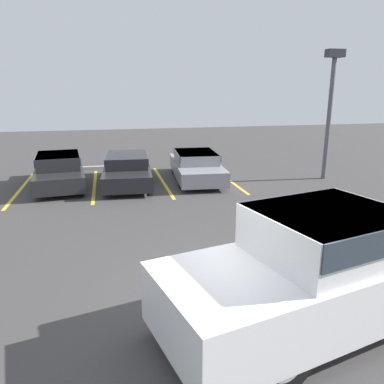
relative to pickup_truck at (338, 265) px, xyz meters
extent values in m
plane|color=#423F3F|center=(-1.17, 0.65, -0.94)|extent=(60.00, 60.00, 0.00)
cube|color=yellow|center=(-6.66, 9.80, -0.93)|extent=(0.12, 5.25, 0.01)
cube|color=yellow|center=(-3.99, 9.80, -0.93)|extent=(0.12, 5.25, 0.01)
cube|color=yellow|center=(-1.32, 9.80, -0.93)|extent=(0.12, 5.25, 0.01)
cube|color=yellow|center=(1.35, 9.80, -0.93)|extent=(0.12, 5.25, 0.01)
cube|color=white|center=(-0.01, 0.00, -0.20)|extent=(6.11, 3.23, 0.92)
cube|color=white|center=(-0.29, -0.07, 0.60)|extent=(2.45, 2.22, 0.69)
cube|color=#2D3842|center=(-0.29, -0.07, 0.76)|extent=(2.42, 2.27, 0.38)
cylinder|color=black|center=(1.50, 1.19, -0.48)|extent=(0.94, 0.48, 0.90)
cylinder|color=#ADADB2|center=(1.50, 1.19, -0.48)|extent=(0.55, 0.40, 0.50)
cylinder|color=black|center=(-1.89, 0.38, -0.48)|extent=(0.94, 0.48, 0.90)
cylinder|color=#ADADB2|center=(-1.89, 0.38, -0.48)|extent=(0.55, 0.40, 0.50)
cylinder|color=black|center=(-1.52, -1.19, -0.48)|extent=(0.94, 0.48, 0.90)
cylinder|color=#ADADB2|center=(-1.52, -1.19, -0.48)|extent=(0.55, 0.40, 0.50)
cube|color=#232326|center=(-5.26, 10.02, -0.49)|extent=(2.12, 4.43, 0.56)
cube|color=#232326|center=(-5.27, 10.10, 0.03)|extent=(1.72, 2.36, 0.49)
cube|color=#2D3842|center=(-5.27, 10.10, 0.13)|extent=(1.78, 2.33, 0.29)
cylinder|color=black|center=(-4.42, 8.85, -0.63)|extent=(0.30, 0.63, 0.61)
cylinder|color=#ADADB2|center=(-4.42, 8.85, -0.63)|extent=(0.28, 0.36, 0.34)
cylinder|color=black|center=(-5.86, 8.71, -0.63)|extent=(0.30, 0.63, 0.61)
cylinder|color=#ADADB2|center=(-5.86, 8.71, -0.63)|extent=(0.28, 0.36, 0.34)
cylinder|color=black|center=(-4.66, 11.33, -0.63)|extent=(0.30, 0.63, 0.61)
cylinder|color=#ADADB2|center=(-4.66, 11.33, -0.63)|extent=(0.28, 0.36, 0.34)
cylinder|color=black|center=(-6.10, 11.19, -0.63)|extent=(0.30, 0.63, 0.61)
cylinder|color=#ADADB2|center=(-6.10, 11.19, -0.63)|extent=(0.28, 0.36, 0.34)
cube|color=#232326|center=(-2.71, 9.73, -0.49)|extent=(2.02, 4.45, 0.56)
cube|color=#232326|center=(-2.70, 9.82, 0.00)|extent=(1.67, 2.36, 0.43)
cube|color=#2D3842|center=(-2.70, 9.82, 0.09)|extent=(1.74, 2.31, 0.26)
cylinder|color=black|center=(-2.05, 8.42, -0.62)|extent=(0.25, 0.63, 0.62)
cylinder|color=#ADADB2|center=(-2.05, 8.42, -0.62)|extent=(0.24, 0.36, 0.34)
cylinder|color=black|center=(-3.54, 8.52, -0.62)|extent=(0.25, 0.63, 0.62)
cylinder|color=#ADADB2|center=(-3.54, 8.52, -0.62)|extent=(0.24, 0.36, 0.34)
cylinder|color=black|center=(-1.88, 10.94, -0.62)|extent=(0.25, 0.63, 0.62)
cylinder|color=#ADADB2|center=(-1.88, 10.94, -0.62)|extent=(0.24, 0.36, 0.34)
cylinder|color=black|center=(-3.37, 11.04, -0.62)|extent=(0.25, 0.63, 0.62)
cylinder|color=#ADADB2|center=(-3.37, 11.04, -0.62)|extent=(0.24, 0.36, 0.34)
cube|color=gray|center=(0.07, 9.87, -0.49)|extent=(2.08, 4.60, 0.55)
cube|color=gray|center=(0.08, 9.96, -0.01)|extent=(1.71, 2.44, 0.41)
cube|color=#2D3842|center=(0.08, 9.96, 0.07)|extent=(1.78, 2.40, 0.24)
cylinder|color=black|center=(0.72, 8.51, -0.62)|extent=(0.28, 0.65, 0.63)
cylinder|color=#ADADB2|center=(0.72, 8.51, -0.62)|extent=(0.27, 0.37, 0.35)
cylinder|color=black|center=(-0.77, 8.63, -0.62)|extent=(0.28, 0.65, 0.63)
cylinder|color=#ADADB2|center=(-0.77, 8.63, -0.62)|extent=(0.27, 0.37, 0.35)
cylinder|color=black|center=(0.91, 11.11, -0.62)|extent=(0.28, 0.65, 0.63)
cylinder|color=#ADADB2|center=(0.91, 11.11, -0.62)|extent=(0.27, 0.37, 0.35)
cylinder|color=black|center=(-0.57, 11.22, -0.62)|extent=(0.28, 0.65, 0.63)
cylinder|color=#ADADB2|center=(-0.57, 11.22, -0.62)|extent=(0.27, 0.37, 0.35)
cylinder|color=#515156|center=(5.29, 8.87, 1.45)|extent=(0.18, 0.18, 4.76)
cube|color=#333338|center=(5.29, 8.87, 3.98)|extent=(0.70, 0.36, 0.30)
cube|color=#B7B2A8|center=(-4.11, 12.87, -0.87)|extent=(1.77, 0.20, 0.14)
camera|label=1|loc=(-3.42, -4.70, 2.67)|focal=35.00mm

